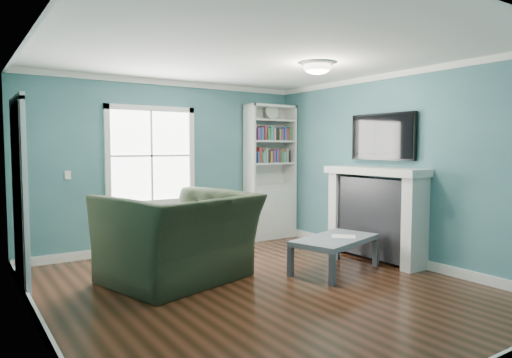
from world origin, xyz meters
TOP-DOWN VIEW (x-y plane):
  - floor at (0.00, 0.00)m, footprint 5.00×5.00m
  - room_walls at (0.00, 0.00)m, footprint 5.00×5.00m
  - trim at (0.00, 0.00)m, footprint 4.50×5.00m
  - window at (-0.30, 2.49)m, footprint 1.40×0.06m
  - bookshelf at (1.77, 2.30)m, footprint 0.90×0.35m
  - fireplace at (2.08, 0.20)m, footprint 0.44×1.58m
  - tv at (2.20, 0.20)m, footprint 0.06×1.10m
  - door at (-2.22, 1.40)m, footprint 0.12×0.98m
  - ceiling_fixture at (0.90, 0.10)m, footprint 0.38×0.38m
  - light_switch at (-1.50, 2.48)m, footprint 0.08×0.01m
  - recliner at (-0.62, 0.78)m, footprint 1.81×1.43m
  - coffee_table at (1.21, 0.08)m, footprint 1.32×0.96m
  - paper_sheet at (1.34, 0.07)m, footprint 0.38×0.38m

SIDE VIEW (x-z plane):
  - floor at x=0.00m, z-range 0.00..0.00m
  - coffee_table at x=1.21m, z-range 0.16..0.59m
  - paper_sheet at x=1.34m, z-range 0.43..0.44m
  - fireplace at x=2.08m, z-range -0.01..1.29m
  - recliner at x=-0.62m, z-range 0.00..1.39m
  - bookshelf at x=1.77m, z-range -0.23..2.08m
  - door at x=-2.22m, z-range -0.01..2.16m
  - light_switch at x=-1.50m, z-range 1.14..1.26m
  - trim at x=0.00m, z-range -0.06..2.54m
  - window at x=-0.30m, z-range 0.70..2.20m
  - room_walls at x=0.00m, z-range -0.92..4.08m
  - tv at x=2.20m, z-range 1.40..2.05m
  - ceiling_fixture at x=0.90m, z-range 2.47..2.63m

